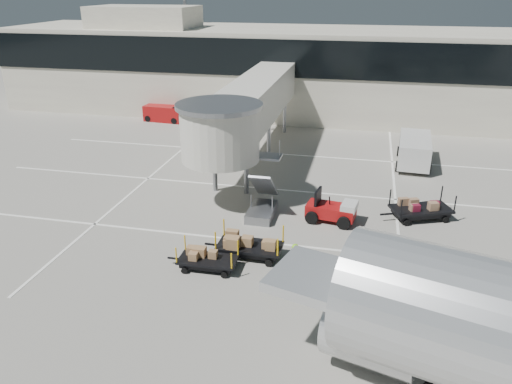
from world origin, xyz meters
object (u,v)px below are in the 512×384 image
Objects in this scene: ground_worker at (295,264)px; minivan at (414,148)px; baggage_tug at (332,210)px; suitcase_cart at (421,210)px; box_cart_near at (253,246)px; box_cart_far at (209,260)px; belt_loader at (164,113)px.

minivan reaches higher than ground_worker.
baggage_tug is 0.71× the size of suitcase_cart.
minivan reaches higher than baggage_tug.
baggage_tug is 4.93m from suitcase_cart.
box_cart_near is at bearing -164.96° from suitcase_cart.
box_cart_far is (-1.70, -1.44, -0.13)m from box_cart_near.
baggage_tug is at bearing -111.01° from minivan.
minivan reaches higher than box_cart_far.
minivan is at bearing 74.22° from baggage_tug.
baggage_tug is at bearing 50.11° from box_cart_far.
minivan is (6.01, 17.08, 0.27)m from ground_worker.
ground_worker is 18.11m from minivan.
suitcase_cart is at bearing 37.99° from box_cart_near.
box_cart_near is at bearing 39.49° from box_cart_far.
minivan reaches higher than belt_loader.
belt_loader reaches higher than baggage_tug.
suitcase_cart is 9.33m from minivan.
baggage_tug is 11.78m from minivan.
ground_worker is 0.34× the size of minivan.
belt_loader is at bearing 142.39° from baggage_tug.
belt_loader is (-16.04, 24.50, -0.18)m from ground_worker.
ground_worker is at bearing -105.64° from minivan.
suitcase_cart is 1.05× the size of box_cart_near.
minivan is (8.27, 15.46, 0.59)m from box_cart_near.
suitcase_cart is 9.72m from ground_worker.
ground_worker is at bearing -90.64° from baggage_tug.
suitcase_cart reaches higher than box_cart_far.
baggage_tug is at bearing 55.70° from box_cart_near.
ground_worker is at bearing -3.42° from box_cart_far.
minivan is at bearing 62.50° from box_cart_near.
belt_loader is (-21.86, 16.73, 0.19)m from suitcase_cart.
box_cart_far is at bearing -116.76° from minivan.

